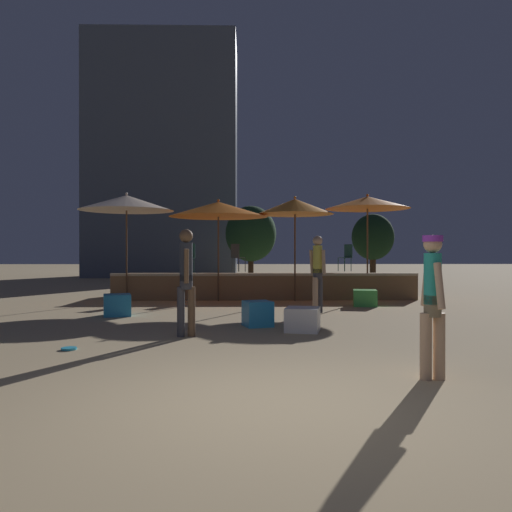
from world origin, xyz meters
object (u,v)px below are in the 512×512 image
at_px(patio_umbrella_3, 127,203).
at_px(person_0, 318,270).
at_px(patio_umbrella_1, 367,203).
at_px(cube_seat_1, 365,298).
at_px(patio_umbrella_2, 295,207).
at_px(cube_seat_3, 117,305).
at_px(background_tree_0, 251,234).
at_px(person_3, 433,300).
at_px(bistro_chair_2, 347,255).
at_px(patio_umbrella_0, 218,209).
at_px(cube_seat_0, 303,319).
at_px(bistro_chair_1, 237,255).
at_px(person_1, 186,277).
at_px(bistro_chair_0, 189,255).
at_px(cube_seat_2, 258,314).
at_px(background_tree_1, 373,237).
at_px(frisbee_disc, 69,349).

xyz_separation_m(patio_umbrella_3, person_0, (5.22, -3.01, -1.88)).
relative_size(patio_umbrella_1, cube_seat_1, 4.48).
relative_size(patio_umbrella_2, cube_seat_3, 4.25).
bearing_deg(patio_umbrella_3, cube_seat_1, -12.51).
bearing_deg(patio_umbrella_3, background_tree_0, 70.07).
xyz_separation_m(person_3, bistro_chair_2, (1.26, 11.08, 0.47)).
relative_size(patio_umbrella_0, cube_seat_3, 4.13).
height_order(cube_seat_0, bistro_chair_1, bistro_chair_1).
xyz_separation_m(person_1, person_3, (3.10, -2.93, -0.12)).
bearing_deg(cube_seat_3, person_3, -49.08).
bearing_deg(patio_umbrella_2, bistro_chair_0, 165.89).
bearing_deg(patio_umbrella_1, cube_seat_2, -122.73).
bearing_deg(person_1, patio_umbrella_3, -76.65).
bearing_deg(person_0, background_tree_1, 24.89).
bearing_deg(patio_umbrella_0, cube_seat_0, -72.19).
relative_size(cube_seat_0, person_0, 0.39).
relative_size(patio_umbrella_3, cube_seat_3, 4.40).
xyz_separation_m(patio_umbrella_3, frisbee_disc, (0.95, -7.43, -2.87)).
xyz_separation_m(person_3, frisbee_disc, (-4.67, 1.80, -0.87)).
distance_m(patio_umbrella_1, person_3, 9.75).
bearing_deg(patio_umbrella_2, cube_seat_1, -39.52).
bearing_deg(bistro_chair_0, cube_seat_1, -16.87).
height_order(patio_umbrella_3, bistro_chair_0, patio_umbrella_3).
bearing_deg(patio_umbrella_1, cube_seat_1, -105.73).
bearing_deg(patio_umbrella_2, cube_seat_2, -103.37).
xyz_separation_m(bistro_chair_0, background_tree_1, (7.55, 7.12, 0.78)).
relative_size(patio_umbrella_0, bistro_chair_0, 3.34).
bearing_deg(bistro_chair_0, cube_seat_3, -97.41).
relative_size(cube_seat_2, background_tree_0, 0.17).
height_order(patio_umbrella_0, cube_seat_2, patio_umbrella_0).
distance_m(cube_seat_1, background_tree_1, 9.90).
height_order(bistro_chair_2, frisbee_disc, bistro_chair_2).
relative_size(patio_umbrella_2, bistro_chair_2, 3.44).
height_order(patio_umbrella_0, background_tree_0, background_tree_0).
relative_size(cube_seat_1, bistro_chair_0, 0.79).
xyz_separation_m(cube_seat_0, bistro_chair_1, (-1.34, 7.22, 1.14)).
bearing_deg(patio_umbrella_3, patio_umbrella_1, 1.41).
height_order(person_1, background_tree_0, background_tree_0).
bearing_deg(background_tree_1, bistro_chair_0, -136.67).
relative_size(person_1, background_tree_1, 0.57).
height_order(patio_umbrella_0, patio_umbrella_2, patio_umbrella_2).
height_order(patio_umbrella_2, bistro_chair_2, patio_umbrella_2).
distance_m(patio_umbrella_1, frisbee_disc, 10.25).
bearing_deg(frisbee_disc, cube_seat_2, 39.21).
bearing_deg(cube_seat_1, bistro_chair_2, 86.99).
height_order(patio_umbrella_3, frisbee_disc, patio_umbrella_3).
bearing_deg(patio_umbrella_1, bistro_chair_1, 162.32).
relative_size(cube_seat_3, frisbee_disc, 3.28).
relative_size(patio_umbrella_0, cube_seat_0, 4.23).
xyz_separation_m(cube_seat_2, person_0, (1.46, 2.13, 0.77)).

